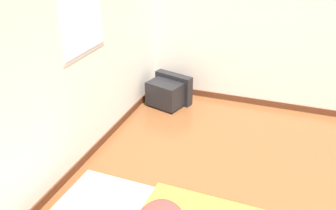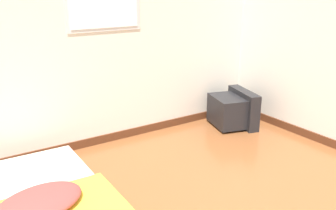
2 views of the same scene
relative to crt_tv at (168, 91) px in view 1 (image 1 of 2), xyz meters
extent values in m
cube|color=silver|center=(-2.10, 0.42, 1.09)|extent=(7.50, 0.06, 2.60)
cube|color=#562D19|center=(-2.10, 0.38, -0.16)|extent=(7.50, 0.02, 0.09)
cube|color=#562D19|center=(0.44, -2.25, -0.16)|extent=(0.02, 7.68, 0.09)
cube|color=black|center=(-0.09, 0.02, -0.01)|extent=(0.43, 0.54, 0.34)
cube|color=black|center=(0.13, -0.04, 0.01)|extent=(0.29, 0.59, 0.43)
cube|color=black|center=(0.19, -0.05, 0.02)|extent=(0.14, 0.46, 0.31)
camera|label=1|loc=(-4.61, -1.69, 2.27)|focal=40.00mm
camera|label=2|loc=(-3.01, -3.13, 1.44)|focal=40.00mm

